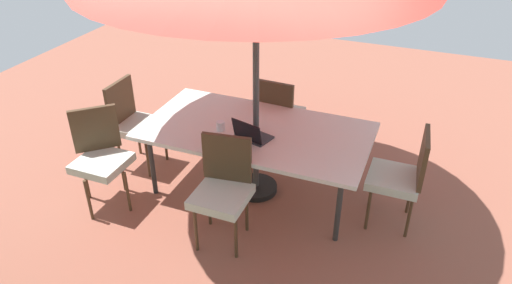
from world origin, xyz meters
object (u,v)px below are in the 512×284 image
at_px(dining_table, 256,133).
at_px(chair_northeast, 100,154).
at_px(chair_south, 279,113).
at_px(chair_north, 223,187).
at_px(chair_west, 402,174).
at_px(laptop, 251,135).
at_px(cup, 221,126).
at_px(chair_east, 134,120).

xyz_separation_m(dining_table, chair_northeast, (1.32, 0.72, -0.14)).
bearing_deg(chair_south, chair_north, 93.40).
height_order(chair_west, laptop, chair_west).
height_order(chair_northeast, cup, chair_northeast).
xyz_separation_m(dining_table, chair_south, (0.02, -0.73, -0.14)).
relative_size(chair_northeast, cup, 10.41).
relative_size(chair_west, laptop, 2.62).
height_order(chair_north, cup, chair_north).
bearing_deg(chair_northeast, dining_table, -14.39).
bearing_deg(chair_east, chair_south, -61.60).
distance_m(dining_table, chair_west, 1.41).
distance_m(dining_table, chair_northeast, 1.51).
bearing_deg(chair_south, chair_east, 31.29).
height_order(chair_east, chair_west, same).
xyz_separation_m(chair_northeast, chair_west, (-2.73, -0.73, 0.00)).
distance_m(chair_east, cup, 1.13).
relative_size(chair_south, cup, 10.41).
bearing_deg(chair_east, cup, -96.53).
height_order(chair_northeast, chair_south, same).
xyz_separation_m(chair_south, laptop, (-0.05, 0.92, 0.23)).
relative_size(chair_south, chair_east, 1.00).
height_order(chair_east, cup, chair_east).
bearing_deg(chair_south, dining_table, 94.59).
relative_size(chair_northeast, chair_south, 1.00).
relative_size(chair_north, chair_west, 1.00).
xyz_separation_m(chair_north, chair_west, (-1.42, -0.77, 0.00)).
bearing_deg(dining_table, chair_east, 0.72).
relative_size(chair_north, chair_south, 1.00).
height_order(chair_north, chair_south, same).
bearing_deg(dining_table, chair_northeast, 28.39).
distance_m(chair_east, laptop, 1.47).
relative_size(dining_table, chair_northeast, 2.24).
bearing_deg(chair_northeast, chair_east, 54.32).
xyz_separation_m(chair_west, laptop, (1.37, 0.21, 0.23)).
distance_m(chair_south, laptop, 0.95).
bearing_deg(cup, chair_east, -6.63).
bearing_deg(cup, laptop, 172.24).
xyz_separation_m(dining_table, chair_east, (1.41, 0.02, -0.14)).
bearing_deg(chair_north, chair_south, 82.60).
bearing_deg(chair_south, cup, 74.77).
height_order(chair_south, chair_east, same).
distance_m(chair_northeast, cup, 1.18).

